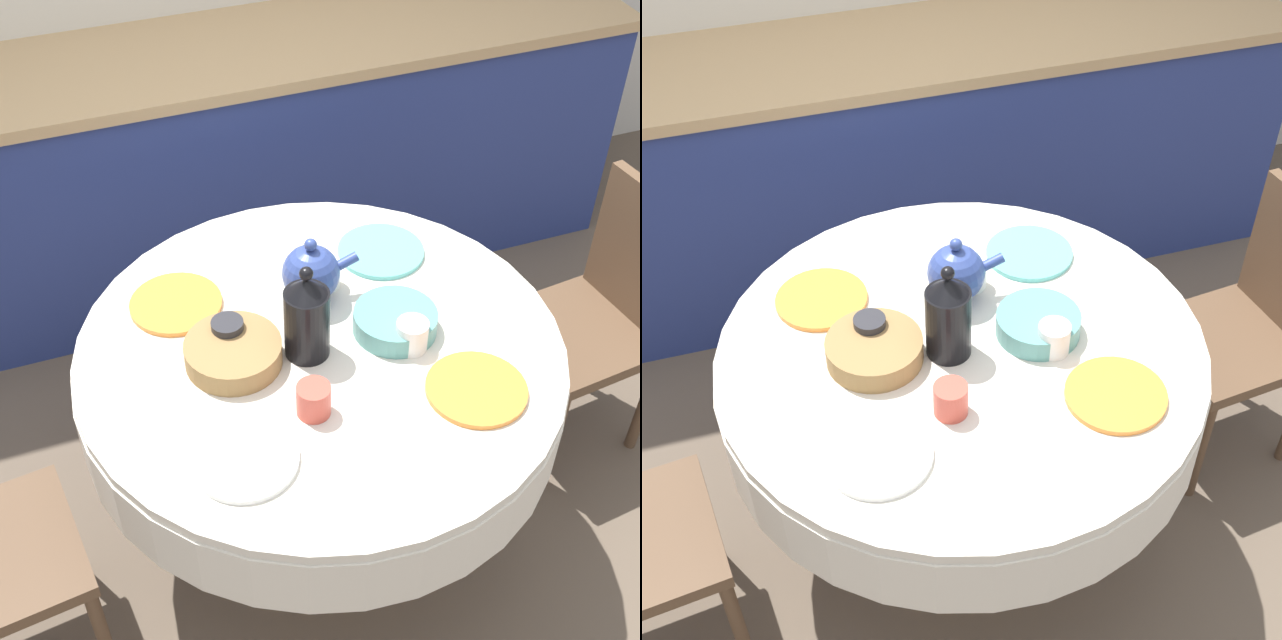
# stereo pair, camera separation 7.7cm
# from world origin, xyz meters

# --- Properties ---
(ground_plane) EXTENTS (12.00, 12.00, 0.00)m
(ground_plane) POSITION_xyz_m (0.00, 0.00, 0.00)
(ground_plane) COLOR brown
(kitchen_counter) EXTENTS (3.24, 0.64, 0.93)m
(kitchen_counter) POSITION_xyz_m (0.00, 1.30, 0.47)
(kitchen_counter) COLOR navy
(kitchen_counter) RESTS_ON ground_plane
(dining_table) EXTENTS (1.22, 1.22, 0.76)m
(dining_table) POSITION_xyz_m (0.00, 0.00, 0.63)
(dining_table) COLOR tan
(dining_table) RESTS_ON ground_plane
(chair_left) EXTENTS (0.44, 0.44, 0.88)m
(chair_left) POSITION_xyz_m (0.95, 0.10, 0.49)
(chair_left) COLOR brown
(chair_left) RESTS_ON ground_plane
(plate_near_left) EXTENTS (0.24, 0.24, 0.01)m
(plate_near_left) POSITION_xyz_m (-0.28, -0.28, 0.77)
(plate_near_left) COLOR white
(plate_near_left) RESTS_ON dining_table
(cup_near_left) EXTENTS (0.08, 0.08, 0.08)m
(cup_near_left) POSITION_xyz_m (-0.09, -0.20, 0.80)
(cup_near_left) COLOR #CC4C3D
(cup_near_left) RESTS_ON dining_table
(plate_near_right) EXTENTS (0.24, 0.24, 0.01)m
(plate_near_right) POSITION_xyz_m (0.29, -0.28, 0.77)
(plate_near_right) COLOR orange
(plate_near_right) RESTS_ON dining_table
(cup_near_right) EXTENTS (0.08, 0.08, 0.08)m
(cup_near_right) POSITION_xyz_m (0.21, -0.09, 0.80)
(cup_near_right) COLOR white
(cup_near_right) RESTS_ON dining_table
(plate_far_left) EXTENTS (0.24, 0.24, 0.01)m
(plate_far_left) POSITION_xyz_m (-0.30, 0.26, 0.77)
(plate_far_left) COLOR orange
(plate_far_left) RESTS_ON dining_table
(cup_far_left) EXTENTS (0.08, 0.08, 0.08)m
(cup_far_left) POSITION_xyz_m (-0.21, 0.07, 0.80)
(cup_far_left) COLOR #28282D
(cup_far_left) RESTS_ON dining_table
(plate_far_right) EXTENTS (0.24, 0.24, 0.01)m
(plate_far_right) POSITION_xyz_m (0.28, 0.28, 0.77)
(plate_far_right) COLOR #60BCB7
(plate_far_right) RESTS_ON dining_table
(cup_far_right) EXTENTS (0.08, 0.08, 0.08)m
(cup_far_right) POSITION_xyz_m (0.09, 0.20, 0.80)
(cup_far_right) COLOR white
(cup_far_right) RESTS_ON dining_table
(coffee_carafe) EXTENTS (0.11, 0.11, 0.26)m
(coffee_carafe) POSITION_xyz_m (-0.04, -0.01, 0.87)
(coffee_carafe) COLOR black
(coffee_carafe) RESTS_ON dining_table
(teapot) EXTENTS (0.21, 0.15, 0.19)m
(teapot) POSITION_xyz_m (0.04, 0.17, 0.85)
(teapot) COLOR #33478E
(teapot) RESTS_ON dining_table
(bread_basket) EXTENTS (0.24, 0.24, 0.06)m
(bread_basket) POSITION_xyz_m (-0.22, 0.01, 0.79)
(bread_basket) COLOR olive
(bread_basket) RESTS_ON dining_table
(fruit_bowl) EXTENTS (0.21, 0.21, 0.06)m
(fruit_bowl) POSITION_xyz_m (0.19, -0.02, 0.79)
(fruit_bowl) COLOR #569993
(fruit_bowl) RESTS_ON dining_table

